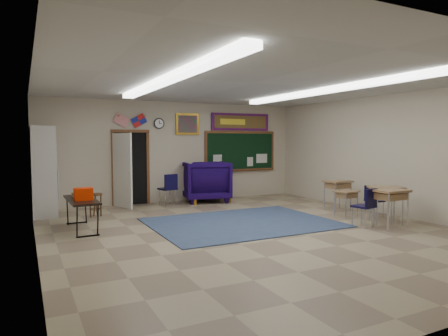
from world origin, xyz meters
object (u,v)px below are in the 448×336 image
wingback_armchair (205,181)px  wooden_stool (96,205)px  student_desk_front_right (338,194)px  folding_table (82,213)px  student_desk_front_left (346,203)px

wingback_armchair → wooden_stool: bearing=28.8°
wooden_stool → wingback_armchair: bearing=17.7°
student_desk_front_right → wooden_stool: (-5.86, 1.96, -0.15)m
wingback_armchair → wooden_stool: (-3.40, -1.09, -0.32)m
folding_table → wooden_stool: bearing=68.2°
wingback_armchair → folding_table: (-3.88, -2.40, -0.26)m
wingback_armchair → folding_table: 4.57m
student_desk_front_left → wooden_stool: bearing=143.4°
folding_table → wooden_stool: folding_table is taller
student_desk_front_right → wooden_stool: bearing=158.8°
student_desk_front_left → student_desk_front_right: (0.48, 0.82, 0.08)m
student_desk_front_left → wooden_stool: student_desk_front_left is taller
student_desk_front_left → student_desk_front_right: size_ratio=0.81×
student_desk_front_right → student_desk_front_left: bearing=-123.3°
student_desk_front_left → folding_table: folding_table is taller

